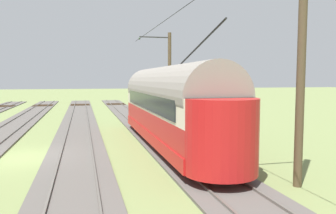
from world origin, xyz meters
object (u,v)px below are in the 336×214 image
Objects in this scene: switch_stand at (164,118)px; vintage_streetcar at (169,105)px; catenary_pole_mid_near at (299,72)px; catenary_pole_foreground at (169,76)px.

vintage_streetcar is at bearing 78.39° from switch_stand.
catenary_pole_mid_near is at bearing 93.59° from switch_stand.
catenary_pole_mid_near is at bearing 90.00° from catenary_pole_foreground.
catenary_pole_mid_near is 15.18m from switch_stand.
switch_stand is (0.93, -14.82, -3.14)m from catenary_pole_mid_near.
switch_stand is at bearing -86.41° from catenary_pole_mid_near.
catenary_pole_foreground is 17.05m from catenary_pole_mid_near.
catenary_pole_foreground is (-2.41, -9.44, 1.59)m from vintage_streetcar.
catenary_pole_foreground reaches higher than vintage_streetcar.
vintage_streetcar is 7.53m from switch_stand.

